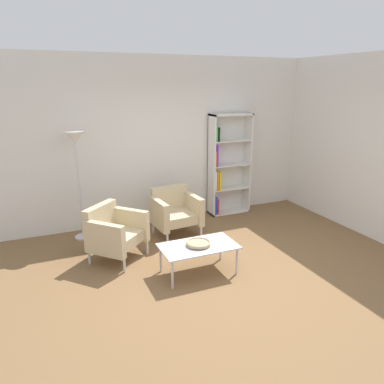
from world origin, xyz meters
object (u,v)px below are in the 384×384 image
armchair_spare_guest (175,211)px  decorative_bowl (198,243)px  armchair_near_window (114,231)px  coffee_table_low (198,248)px  floor_lamp_torchiere (76,150)px  bookshelf_tall (226,166)px

armchair_spare_guest → decorative_bowl: bearing=-102.2°
armchair_spare_guest → armchair_near_window: 1.20m
coffee_table_low → armchair_near_window: (-0.93, 0.87, 0.05)m
floor_lamp_torchiere → armchair_spare_guest: bearing=-18.0°
armchair_spare_guest → armchair_near_window: same height
armchair_spare_guest → armchair_near_window: bearing=-161.2°
armchair_spare_guest → floor_lamp_torchiere: (-1.43, 0.47, 1.03)m
coffee_table_low → decorative_bowl: decorative_bowl is taller
coffee_table_low → armchair_spare_guest: 1.36m
bookshelf_tall → armchair_near_window: 2.70m
bookshelf_tall → armchair_near_window: bookshelf_tall is taller
bookshelf_tall → armchair_near_window: bearing=-154.6°
armchair_spare_guest → armchair_near_window: (-1.10, -0.48, 0.00)m
coffee_table_low → decorative_bowl: 0.07m
bookshelf_tall → coffee_table_low: bearing=-126.2°
bookshelf_tall → floor_lamp_torchiere: 2.78m
bookshelf_tall → coffee_table_low: bookshelf_tall is taller
coffee_table_low → armchair_near_window: 1.27m
decorative_bowl → armchair_near_window: size_ratio=0.34×
decorative_bowl → floor_lamp_torchiere: bearing=124.7°
decorative_bowl → armchair_spare_guest: (0.17, 1.35, -0.02)m
bookshelf_tall → floor_lamp_torchiere: (-2.72, -0.19, 0.53)m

